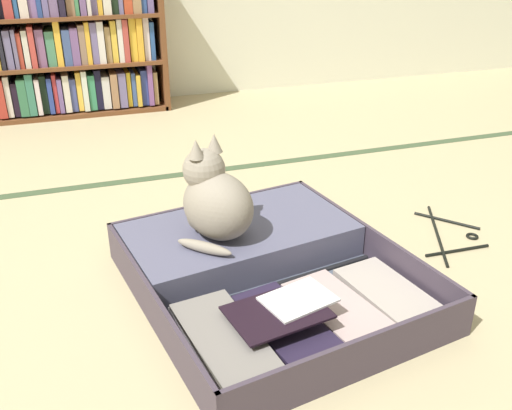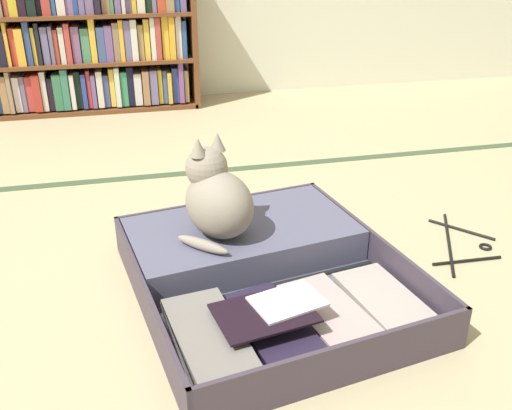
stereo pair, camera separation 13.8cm
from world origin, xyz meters
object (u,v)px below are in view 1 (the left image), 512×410
object	(u,v)px
bookshelf	(55,42)
clothes_hanger	(449,235)
open_suitcase	(256,266)
black_cat	(214,200)

from	to	relation	value
bookshelf	clothes_hanger	distance (m)	2.30
open_suitcase	black_cat	bearing A→B (deg)	134.37
open_suitcase	bookshelf	bearing A→B (deg)	103.65
bookshelf	black_cat	bearing A→B (deg)	-78.43
open_suitcase	black_cat	size ratio (longest dim) A/B	3.08
black_cat	clothes_hanger	size ratio (longest dim) A/B	0.78
open_suitcase	clothes_hanger	distance (m)	0.71
bookshelf	open_suitcase	bearing A→B (deg)	-76.35
open_suitcase	clothes_hanger	bearing A→B (deg)	3.77
black_cat	clothes_hanger	distance (m)	0.84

